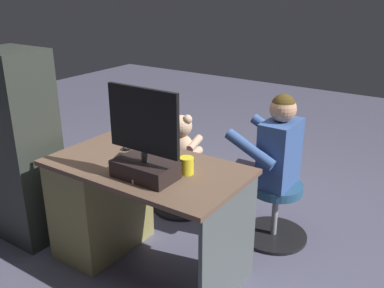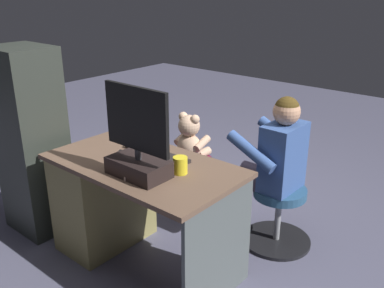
# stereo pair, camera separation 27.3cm
# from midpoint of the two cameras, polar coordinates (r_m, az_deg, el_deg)

# --- Properties ---
(ground_plane) EXTENTS (10.00, 10.00, 0.00)m
(ground_plane) POSITION_cam_midpoint_polar(r_m,az_deg,el_deg) (3.21, 1.91, -12.16)
(ground_plane) COLOR #54536A
(desk) EXTENTS (1.22, 0.67, 0.72)m
(desk) POSITION_cam_midpoint_polar(r_m,az_deg,el_deg) (2.93, -7.90, -6.98)
(desk) COLOR brown
(desk) RESTS_ON ground_plane
(monitor) EXTENTS (0.46, 0.21, 0.52)m
(monitor) POSITION_cam_midpoint_polar(r_m,az_deg,el_deg) (2.36, -4.00, -0.72)
(monitor) COLOR black
(monitor) RESTS_ON desk
(keyboard) EXTENTS (0.42, 0.14, 0.02)m
(keyboard) POSITION_cam_midpoint_polar(r_m,az_deg,el_deg) (2.65, -1.61, -1.67)
(keyboard) COLOR black
(keyboard) RESTS_ON desk
(computer_mouse) EXTENTS (0.06, 0.10, 0.04)m
(computer_mouse) POSITION_cam_midpoint_polar(r_m,az_deg,el_deg) (2.84, -5.49, -0.07)
(computer_mouse) COLOR #26282A
(computer_mouse) RESTS_ON desk
(cup) EXTENTS (0.08, 0.08, 0.10)m
(cup) POSITION_cam_midpoint_polar(r_m,az_deg,el_deg) (2.42, 1.64, -2.93)
(cup) COLOR yellow
(cup) RESTS_ON desk
(tv_remote) EXTENTS (0.10, 0.16, 0.02)m
(tv_remote) POSITION_cam_midpoint_polar(r_m,az_deg,el_deg) (2.68, -7.06, -1.58)
(tv_remote) COLOR black
(tv_remote) RESTS_ON desk
(notebook_binder) EXTENTS (0.30, 0.35, 0.02)m
(notebook_binder) POSITION_cam_midpoint_polar(r_m,az_deg,el_deg) (2.50, -3.83, -3.11)
(notebook_binder) COLOR beige
(notebook_binder) RESTS_ON desk
(office_chair_teddy) EXTENTS (0.48, 0.48, 0.43)m
(office_chair_teddy) POSITION_cam_midpoint_polar(r_m,az_deg,el_deg) (3.46, 1.89, -4.97)
(office_chair_teddy) COLOR black
(office_chair_teddy) RESTS_ON ground_plane
(teddy_bear) EXTENTS (0.26, 0.26, 0.38)m
(teddy_bear) POSITION_cam_midpoint_polar(r_m,az_deg,el_deg) (3.33, 2.10, 0.71)
(teddy_bear) COLOR #D8AE8D
(teddy_bear) RESTS_ON office_chair_teddy
(visitor_chair) EXTENTS (0.48, 0.48, 0.43)m
(visitor_chair) POSITION_cam_midpoint_polar(r_m,az_deg,el_deg) (3.11, 13.99, -9.03)
(visitor_chair) COLOR black
(visitor_chair) RESTS_ON ground_plane
(person) EXTENTS (0.51, 0.48, 1.07)m
(person) POSITION_cam_midpoint_polar(r_m,az_deg,el_deg) (2.97, 13.19, -1.99)
(person) COLOR #385695
(person) RESTS_ON ground_plane
(equipment_rack) EXTENTS (0.44, 0.36, 1.35)m
(equipment_rack) POSITION_cam_midpoint_polar(r_m,az_deg,el_deg) (3.19, -18.43, 0.15)
(equipment_rack) COLOR #2C312B
(equipment_rack) RESTS_ON ground_plane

